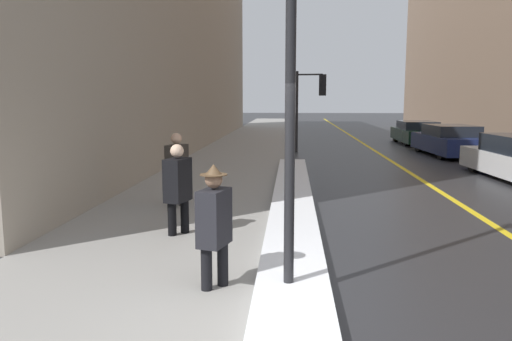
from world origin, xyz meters
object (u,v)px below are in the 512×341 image
pedestrian_nearside (178,185)px  pedestrian_in_glasses (177,166)px  parked_car_navy (449,141)px  lamp_post (291,20)px  traffic_light_near (313,94)px  parked_car_dark_green (417,133)px  pedestrian_with_shoulder_bag (215,221)px

pedestrian_nearside → pedestrian_in_glasses: (-0.53, 2.22, 0.02)m
parked_car_navy → pedestrian_nearside: bearing=143.5°
lamp_post → pedestrian_nearside: (-1.91, 2.57, -2.32)m
traffic_light_near → parked_car_navy: size_ratio=0.75×
traffic_light_near → parked_car_dark_green: size_ratio=0.76×
lamp_post → pedestrian_nearside: 3.96m
pedestrian_nearside → parked_car_dark_green: size_ratio=0.34×
lamp_post → pedestrian_in_glasses: bearing=117.0°
pedestrian_in_glasses → parked_car_navy: 13.95m
pedestrian_with_shoulder_bag → pedestrian_in_glasses: pedestrian_in_glasses is taller
pedestrian_with_shoulder_bag → pedestrian_nearside: pedestrian_nearside is taller
pedestrian_with_shoulder_bag → pedestrian_in_glasses: bearing=-145.5°
pedestrian_with_shoulder_bag → pedestrian_nearside: 2.59m
lamp_post → parked_car_dark_green: bearing=72.7°
traffic_light_near → parked_car_navy: traffic_light_near is taller
pedestrian_nearside → parked_car_navy: size_ratio=0.34×
pedestrian_nearside → parked_car_navy: (8.46, 12.89, -0.26)m
pedestrian_in_glasses → parked_car_dark_green: 18.50m
traffic_light_near → pedestrian_in_glasses: size_ratio=2.19×
lamp_post → pedestrian_with_shoulder_bag: (-0.91, 0.19, -2.35)m
traffic_light_near → parked_car_navy: (5.63, -0.77, -1.93)m
pedestrian_with_shoulder_bag → parked_car_dark_green: bearing=176.3°
pedestrian_in_glasses → parked_car_navy: pedestrian_in_glasses is taller
parked_car_dark_green → parked_car_navy: bearing=-179.7°
pedestrian_with_shoulder_bag → pedestrian_nearside: (-1.01, 2.39, 0.03)m
traffic_light_near → pedestrian_nearside: traffic_light_near is taller
lamp_post → traffic_light_near: (0.92, 16.23, -0.65)m
pedestrian_in_glasses → traffic_light_near: bearing=179.7°
lamp_post → pedestrian_with_shoulder_bag: size_ratio=3.47×
lamp_post → parked_car_dark_green: (6.54, 20.96, -2.62)m
lamp_post → traffic_light_near: lamp_post is taller
traffic_light_near → lamp_post: bearing=-86.0°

